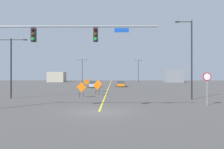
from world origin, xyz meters
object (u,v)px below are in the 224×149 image
construction_sign_median_far (98,84)px  construction_sign_median_near (87,82)px  construction_sign_right_lane (81,88)px  construction_sign_right_shoulder (97,87)px  car_orange_approaching (121,84)px  car_silver_distant (94,84)px  street_lamp_far_right (138,69)px  traffic_signal_assembly (35,42)px  street_lamp_far_left (82,69)px  street_lamp_near_left (11,62)px  stop_sign (207,82)px  street_lamp_near_right (191,56)px

construction_sign_median_far → construction_sign_median_near: size_ratio=0.97×
construction_sign_median_far → construction_sign_right_lane: 8.73m
construction_sign_right_shoulder → construction_sign_median_far: construction_sign_median_far is taller
car_orange_approaching → car_silver_distant: bearing=-163.7°
street_lamp_far_right → construction_sign_right_shoulder: 56.40m
traffic_signal_assembly → street_lamp_far_left: bearing=95.1°
street_lamp_far_left → car_silver_distant: bearing=-77.0°
street_lamp_near_left → car_silver_distant: street_lamp_near_left is taller
stop_sign → construction_sign_median_near: bearing=120.1°
street_lamp_far_right → traffic_signal_assembly: bearing=-103.0°
street_lamp_far_left → construction_sign_right_shoulder: bearing=-79.5°
construction_sign_median_near → construction_sign_right_lane: construction_sign_median_near is taller
traffic_signal_assembly → car_silver_distant: 33.96m
car_orange_approaching → construction_sign_right_shoulder: bearing=-100.4°
street_lamp_near_right → street_lamp_far_left: size_ratio=1.04×
street_lamp_near_right → construction_sign_right_lane: bearing=170.6°
construction_sign_right_shoulder → car_orange_approaching: 22.43m
traffic_signal_assembly → street_lamp_far_right: size_ratio=1.62×
construction_sign_right_lane → car_silver_distant: bearing=91.6°
construction_sign_right_shoulder → car_orange_approaching: construction_sign_right_shoulder is taller
traffic_signal_assembly → street_lamp_far_left: street_lamp_far_left is taller
stop_sign → street_lamp_far_left: (-20.14, 60.55, 3.02)m
car_silver_distant → construction_sign_right_lane: bearing=-88.4°
street_lamp_near_left → construction_sign_median_near: bearing=69.5°
construction_sign_right_lane → car_orange_approaching: bearing=77.0°
construction_sign_right_lane → car_silver_distant: size_ratio=0.42×
construction_sign_right_shoulder → construction_sign_right_lane: bearing=-119.6°
construction_sign_median_near → street_lamp_near_right: bearing=-53.2°
street_lamp_far_right → construction_sign_right_shoulder: size_ratio=4.81×
traffic_signal_assembly → construction_sign_right_shoulder: traffic_signal_assembly is taller
car_silver_distant → street_lamp_near_right: bearing=-62.0°
traffic_signal_assembly → car_silver_distant: bearing=87.7°
street_lamp_far_left → car_silver_distant: (7.00, -30.22, -4.44)m
construction_sign_right_shoulder → car_silver_distant: size_ratio=0.40×
stop_sign → construction_sign_median_near: size_ratio=1.45×
traffic_signal_assembly → construction_sign_median_far: traffic_signal_assembly is taller
construction_sign_median_near → construction_sign_right_lane: size_ratio=1.08×
traffic_signal_assembly → street_lamp_far_right: (15.81, 68.40, -0.16)m
street_lamp_near_right → street_lamp_far_left: 59.20m
traffic_signal_assembly → street_lamp_near_left: size_ratio=1.99×
stop_sign → construction_sign_right_shoulder: size_ratio=1.64×
street_lamp_far_left → construction_sign_median_far: (9.12, -44.83, -3.85)m
street_lamp_far_right → construction_sign_median_far: (-12.35, -49.38, -3.85)m
traffic_signal_assembly → construction_sign_right_shoulder: 14.56m
stop_sign → construction_sign_median_near: 27.91m
traffic_signal_assembly → street_lamp_near_right: bearing=29.2°
street_lamp_near_right → traffic_signal_assembly: bearing=-150.8°
car_silver_distant → car_orange_approaching: car_silver_distant is taller
street_lamp_far_right → car_orange_approaching: street_lamp_far_right is taller
construction_sign_right_shoulder → construction_sign_median_far: (-0.26, 5.56, 0.11)m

